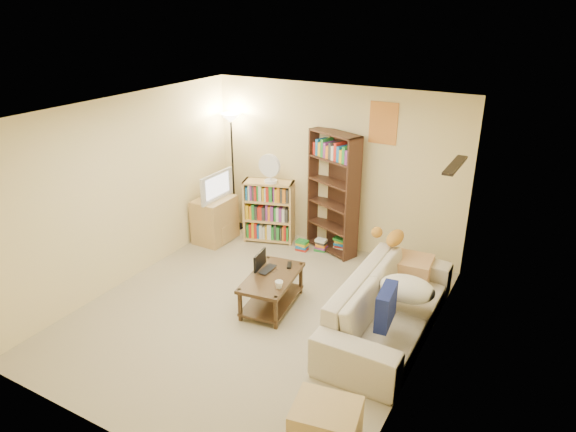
{
  "coord_description": "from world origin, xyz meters",
  "views": [
    {
      "loc": [
        2.98,
        -4.53,
        3.57
      ],
      "look_at": [
        0.06,
        0.73,
        1.05
      ],
      "focal_mm": 32.0,
      "sensor_mm": 36.0,
      "label": 1
    }
  ],
  "objects_px": {
    "sofa": "(389,306)",
    "tabby_cat": "(392,237)",
    "mug": "(279,285)",
    "tall_bookshelf": "(333,190)",
    "laptop": "(270,270)",
    "side_table": "(411,277)",
    "floor_lamp": "(232,138)",
    "end_cabinet": "(326,428)",
    "tv_stand": "(215,219)",
    "coffee_table": "(272,287)",
    "television": "(213,186)",
    "short_bookshelf": "(269,211)",
    "desk_fan": "(270,168)"
  },
  "relations": [
    {
      "from": "sofa",
      "to": "tabby_cat",
      "type": "xyz_separation_m",
      "value": [
        -0.3,
        0.9,
        0.44
      ]
    },
    {
      "from": "mug",
      "to": "tall_bookshelf",
      "type": "bearing_deg",
      "value": 96.67
    },
    {
      "from": "laptop",
      "to": "side_table",
      "type": "bearing_deg",
      "value": -57.41
    },
    {
      "from": "floor_lamp",
      "to": "end_cabinet",
      "type": "relative_size",
      "value": 3.51
    },
    {
      "from": "sofa",
      "to": "tv_stand",
      "type": "height_order",
      "value": "tv_stand"
    },
    {
      "from": "laptop",
      "to": "side_table",
      "type": "xyz_separation_m",
      "value": [
        1.53,
        1.01,
        -0.18
      ]
    },
    {
      "from": "coffee_table",
      "to": "side_table",
      "type": "distance_m",
      "value": 1.82
    },
    {
      "from": "sofa",
      "to": "television",
      "type": "height_order",
      "value": "television"
    },
    {
      "from": "sofa",
      "to": "tall_bookshelf",
      "type": "relative_size",
      "value": 1.26
    },
    {
      "from": "tabby_cat",
      "to": "coffee_table",
      "type": "relative_size",
      "value": 0.51
    },
    {
      "from": "television",
      "to": "side_table",
      "type": "height_order",
      "value": "television"
    },
    {
      "from": "laptop",
      "to": "short_bookshelf",
      "type": "relative_size",
      "value": 0.29
    },
    {
      "from": "sofa",
      "to": "side_table",
      "type": "height_order",
      "value": "sofa"
    },
    {
      "from": "mug",
      "to": "television",
      "type": "xyz_separation_m",
      "value": [
        -2.02,
        1.46,
        0.45
      ]
    },
    {
      "from": "short_bookshelf",
      "to": "laptop",
      "type": "bearing_deg",
      "value": -75.52
    },
    {
      "from": "coffee_table",
      "to": "tv_stand",
      "type": "xyz_separation_m",
      "value": [
        -1.8,
        1.25,
        0.07
      ]
    },
    {
      "from": "laptop",
      "to": "side_table",
      "type": "relative_size",
      "value": 0.54
    },
    {
      "from": "tabby_cat",
      "to": "laptop",
      "type": "bearing_deg",
      "value": -140.68
    },
    {
      "from": "television",
      "to": "floor_lamp",
      "type": "height_order",
      "value": "floor_lamp"
    },
    {
      "from": "desk_fan",
      "to": "tv_stand",
      "type": "bearing_deg",
      "value": -155.97
    },
    {
      "from": "sofa",
      "to": "laptop",
      "type": "bearing_deg",
      "value": 93.75
    },
    {
      "from": "coffee_table",
      "to": "mug",
      "type": "relative_size",
      "value": 7.97
    },
    {
      "from": "short_bookshelf",
      "to": "floor_lamp",
      "type": "xyz_separation_m",
      "value": [
        -0.77,
        0.16,
        1.06
      ]
    },
    {
      "from": "tabby_cat",
      "to": "laptop",
      "type": "xyz_separation_m",
      "value": [
        -1.23,
        -1.0,
        -0.33
      ]
    },
    {
      "from": "short_bookshelf",
      "to": "floor_lamp",
      "type": "bearing_deg",
      "value": 151.32
    },
    {
      "from": "tall_bookshelf",
      "to": "end_cabinet",
      "type": "bearing_deg",
      "value": -43.92
    },
    {
      "from": "sofa",
      "to": "tall_bookshelf",
      "type": "distance_m",
      "value": 2.27
    },
    {
      "from": "tv_stand",
      "to": "television",
      "type": "bearing_deg",
      "value": 0.96
    },
    {
      "from": "floor_lamp",
      "to": "coffee_table",
      "type": "bearing_deg",
      "value": -45.1
    },
    {
      "from": "floor_lamp",
      "to": "tabby_cat",
      "type": "bearing_deg",
      "value": -13.59
    },
    {
      "from": "coffee_table",
      "to": "laptop",
      "type": "bearing_deg",
      "value": 120.61
    },
    {
      "from": "sofa",
      "to": "floor_lamp",
      "type": "xyz_separation_m",
      "value": [
        -3.26,
        1.62,
        1.21
      ]
    },
    {
      "from": "tall_bookshelf",
      "to": "floor_lamp",
      "type": "distance_m",
      "value": 1.89
    },
    {
      "from": "coffee_table",
      "to": "floor_lamp",
      "type": "relative_size",
      "value": 0.53
    },
    {
      "from": "short_bookshelf",
      "to": "end_cabinet",
      "type": "bearing_deg",
      "value": -69.59
    },
    {
      "from": "laptop",
      "to": "tv_stand",
      "type": "bearing_deg",
      "value": 55.42
    },
    {
      "from": "mug",
      "to": "sofa",
      "type": "bearing_deg",
      "value": 18.39
    },
    {
      "from": "tv_stand",
      "to": "side_table",
      "type": "xyz_separation_m",
      "value": [
        3.25,
        -0.14,
        -0.09
      ]
    },
    {
      "from": "tabby_cat",
      "to": "floor_lamp",
      "type": "height_order",
      "value": "floor_lamp"
    },
    {
      "from": "tv_stand",
      "to": "floor_lamp",
      "type": "xyz_separation_m",
      "value": [
        -0.01,
        0.57,
        1.2
      ]
    },
    {
      "from": "tv_stand",
      "to": "floor_lamp",
      "type": "distance_m",
      "value": 1.33
    },
    {
      "from": "laptop",
      "to": "mug",
      "type": "xyz_separation_m",
      "value": [
        0.3,
        -0.31,
        0.03
      ]
    },
    {
      "from": "floor_lamp",
      "to": "short_bookshelf",
      "type": "bearing_deg",
      "value": -11.59
    },
    {
      "from": "short_bookshelf",
      "to": "side_table",
      "type": "height_order",
      "value": "short_bookshelf"
    },
    {
      "from": "laptop",
      "to": "television",
      "type": "distance_m",
      "value": 2.12
    },
    {
      "from": "short_bookshelf",
      "to": "sofa",
      "type": "bearing_deg",
      "value": -47.46
    },
    {
      "from": "desk_fan",
      "to": "side_table",
      "type": "xyz_separation_m",
      "value": [
        2.43,
        -0.51,
        -0.96
      ]
    },
    {
      "from": "mug",
      "to": "television",
      "type": "bearing_deg",
      "value": 144.29
    },
    {
      "from": "tabby_cat",
      "to": "laptop",
      "type": "height_order",
      "value": "tabby_cat"
    },
    {
      "from": "tall_bookshelf",
      "to": "side_table",
      "type": "bearing_deg",
      "value": -3.75
    }
  ]
}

